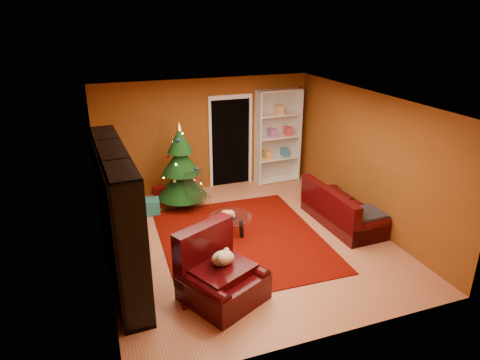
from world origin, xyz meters
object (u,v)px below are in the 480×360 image
object	(u,v)px
sofa	(343,205)
rug	(241,239)
white_bookshelf	(278,137)
armchair	(223,273)
dog	(223,258)
gift_box_red	(159,191)
acrylic_chair	(199,196)
media_unit	(118,216)
coffee_table	(231,226)
gift_box_teal	(152,206)
christmas_tree	(181,166)
gift_box_green	(187,196)

from	to	relation	value
sofa	rug	bearing A→B (deg)	86.55
white_bookshelf	armchair	xyz separation A→B (m)	(-2.72, -4.10, -0.70)
dog	gift_box_red	bearing A→B (deg)	67.12
dog	acrylic_chair	world-z (taller)	acrylic_chair
media_unit	armchair	xyz separation A→B (m)	(1.32, -1.08, -0.64)
coffee_table	gift_box_teal	bearing A→B (deg)	130.03
gift_box_teal	acrylic_chair	size ratio (longest dim) A/B	0.39
sofa	media_unit	bearing A→B (deg)	93.90
gift_box_red	coffee_table	bearing A→B (deg)	-68.19
media_unit	sofa	world-z (taller)	media_unit
dog	acrylic_chair	size ratio (longest dim) A/B	0.49
gift_box_teal	white_bookshelf	bearing A→B (deg)	14.60
christmas_tree	white_bookshelf	distance (m)	2.66
gift_box_red	armchair	distance (m)	4.14
white_bookshelf	armchair	world-z (taller)	white_bookshelf
christmas_tree	acrylic_chair	xyz separation A→B (m)	(0.24, -0.51, -0.51)
dog	sofa	distance (m)	3.29
rug	dog	xyz separation A→B (m)	(-0.83, -1.50, 0.64)
media_unit	gift_box_red	bearing A→B (deg)	67.43
dog	christmas_tree	bearing A→B (deg)	61.15
media_unit	white_bookshelf	world-z (taller)	white_bookshelf
armchair	acrylic_chair	world-z (taller)	armchair
sofa	acrylic_chair	distance (m)	2.93
rug	sofa	world-z (taller)	sofa
christmas_tree	dog	bearing A→B (deg)	-92.37
white_bookshelf	sofa	world-z (taller)	white_bookshelf
gift_box_green	rug	bearing A→B (deg)	-75.20
media_unit	acrylic_chair	world-z (taller)	media_unit
gift_box_red	acrylic_chair	world-z (taller)	acrylic_chair
armchair	dog	distance (m)	0.22
coffee_table	acrylic_chair	xyz separation A→B (m)	(-0.31, 1.14, 0.20)
media_unit	gift_box_teal	size ratio (longest dim) A/B	8.71
rug	gift_box_teal	xyz separation A→B (m)	(-1.40, 1.68, 0.15)
media_unit	acrylic_chair	distance (m)	2.59
white_bookshelf	sofa	distance (m)	2.71
media_unit	gift_box_green	xyz separation A→B (m)	(1.63, 2.55, -0.96)
acrylic_chair	coffee_table	bearing A→B (deg)	-92.03
christmas_tree	acrylic_chair	bearing A→B (deg)	-65.09
rug	sofa	size ratio (longest dim) A/B	1.81
media_unit	gift_box_teal	bearing A→B (deg)	67.33
white_bookshelf	acrylic_chair	bearing A→B (deg)	-154.16
sofa	christmas_tree	bearing A→B (deg)	54.22
christmas_tree	armchair	distance (m)	3.45
media_unit	gift_box_red	distance (m)	3.36
media_unit	gift_box_green	size ratio (longest dim) A/B	11.94
gift_box_green	christmas_tree	bearing A→B (deg)	-123.15
gift_box_red	dog	distance (m)	4.09
gift_box_green	sofa	xyz separation A→B (m)	(2.67, -2.13, 0.28)
coffee_table	acrylic_chair	bearing A→B (deg)	105.35
rug	dog	bearing A→B (deg)	-119.01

